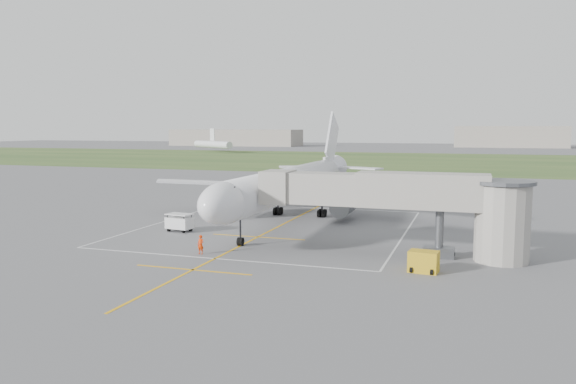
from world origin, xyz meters
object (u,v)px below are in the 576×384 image
(gpu_unit, at_px, (424,262))
(jet_bridge, at_px, (413,201))
(airliner, at_px, (291,184))
(ramp_worker_wing, at_px, (223,210))
(baggage_cart, at_px, (180,222))
(ramp_worker_nose, at_px, (201,245))

(gpu_unit, bearing_deg, jet_bridge, 111.80)
(airliner, xyz_separation_m, jet_bridge, (15.72, -14.25, 0.35))
(gpu_unit, xyz_separation_m, ramp_worker_wing, (-26.19, 20.03, 0.07))
(baggage_cart, height_order, ramp_worker_wing, baggage_cart)
(gpu_unit, relative_size, ramp_worker_nose, 1.40)
(airliner, bearing_deg, ramp_worker_nose, -95.69)
(jet_bridge, distance_m, baggage_cart, 25.38)
(jet_bridge, relative_size, ramp_worker_wing, 13.24)
(ramp_worker_wing, bearing_deg, gpu_unit, 158.10)
(airliner, xyz_separation_m, gpu_unit, (17.18, -19.81, -3.58))
(gpu_unit, distance_m, ramp_worker_wing, 32.97)
(ramp_worker_nose, distance_m, ramp_worker_wing, 21.00)
(baggage_cart, bearing_deg, airliner, 57.95)
(gpu_unit, xyz_separation_m, baggage_cart, (-26.27, 9.35, 0.16))
(ramp_worker_nose, bearing_deg, gpu_unit, 7.05)
(airliner, height_order, jet_bridge, airliner)
(jet_bridge, relative_size, gpu_unit, 9.87)
(baggage_cart, relative_size, ramp_worker_wing, 1.67)
(jet_bridge, distance_m, ramp_worker_nose, 18.86)
(jet_bridge, bearing_deg, airliner, 137.81)
(gpu_unit, bearing_deg, ramp_worker_wing, 149.69)
(airliner, xyz_separation_m, ramp_worker_wing, (-9.01, 0.22, -3.51))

